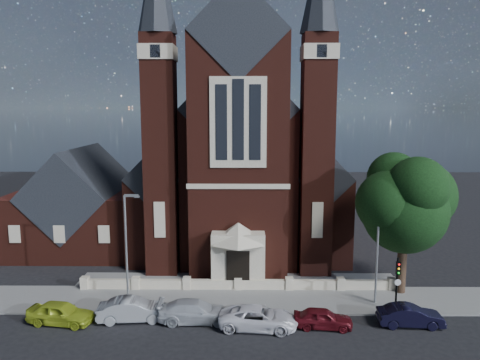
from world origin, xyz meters
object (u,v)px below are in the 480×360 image
object	(u,v)px
church	(240,162)
street_lamp_right	(379,243)
parish_hall	(82,208)
car_silver_b	(195,311)
street_lamp_left	(127,242)
car_navy	(410,316)
car_white_suv	(258,318)
car_dark_red	(323,318)
car_lime_van	(61,313)
street_tree	(408,206)
traffic_signal	(397,278)
car_silver_a	(133,310)

from	to	relation	value
church	street_lamp_right	xyz separation A→B (m)	(10.09, -18.94, -3.59)
parish_hall	car_silver_b	world-z (taller)	parish_hall
street_lamp_left	car_navy	distance (m)	19.93
parish_hall	car_navy	distance (m)	32.60
church	street_lamp_left	bearing A→B (deg)	-112.66
car_white_suv	car_dark_red	bearing A→B (deg)	-82.93
car_lime_van	car_navy	size ratio (longest dim) A/B	1.04
parish_hall	street_lamp_left	bearing A→B (deg)	-59.98
street_tree	traffic_signal	bearing A→B (deg)	-115.95
church	car_navy	xyz separation A→B (m)	(11.33, -22.40, -7.49)
car_white_suv	street_lamp_right	bearing A→B (deg)	-60.26
car_silver_b	car_navy	distance (m)	14.11
street_lamp_right	car_lime_van	world-z (taller)	street_lamp_right
car_lime_van	car_navy	bearing A→B (deg)	-80.94
church	car_white_suv	xyz separation A→B (m)	(1.40, -22.80, -7.48)
street_lamp_right	traffic_signal	xyz separation A→B (m)	(0.91, -1.57, -2.02)
church	car_dark_red	bearing A→B (deg)	-76.22
car_silver_a	car_white_suv	world-z (taller)	car_silver_a
parish_hall	church	bearing A→B (deg)	17.16
street_tree	car_lime_van	xyz separation A→B (m)	(-24.23, -5.04, -6.21)
street_lamp_right	car_navy	size ratio (longest dim) A/B	1.92
parish_hall	car_white_suv	size ratio (longest dim) A/B	2.39
traffic_signal	car_navy	world-z (taller)	traffic_signal
car_dark_red	car_white_suv	bearing A→B (deg)	97.27
car_dark_red	car_navy	xyz separation A→B (m)	(5.76, 0.31, 0.04)
parish_hall	street_tree	size ratio (longest dim) A/B	1.14
car_silver_b	street_lamp_left	bearing A→B (deg)	59.37
church	car_navy	world-z (taller)	church
car_lime_van	car_white_suv	size ratio (longest dim) A/B	0.86
church	parish_hall	bearing A→B (deg)	-162.84
car_silver_a	car_navy	world-z (taller)	car_silver_a
car_lime_van	traffic_signal	bearing A→B (deg)	-76.18
car_white_suv	street_lamp_left	bearing A→B (deg)	73.26
street_lamp_right	car_dark_red	bearing A→B (deg)	-140.19
car_silver_a	car_silver_b	xyz separation A→B (m)	(4.19, -0.13, -0.04)
church	street_lamp_right	distance (m)	21.76
car_silver_b	car_white_suv	xyz separation A→B (m)	(4.18, -0.89, -0.02)
street_lamp_left	traffic_signal	world-z (taller)	street_lamp_left
street_lamp_left	car_silver_a	world-z (taller)	street_lamp_left
street_tree	car_silver_b	xyz separation A→B (m)	(-15.37, -4.68, -6.23)
street_tree	traffic_signal	size ratio (longest dim) A/B	2.67
parish_hall	car_white_suv	bearing A→B (deg)	-45.75
street_tree	street_lamp_right	bearing A→B (deg)	-145.74
street_lamp_right	car_white_suv	distance (m)	10.27
car_silver_a	car_dark_red	size ratio (longest dim) A/B	1.22
street_tree	street_lamp_right	world-z (taller)	street_tree
street_lamp_right	traffic_signal	bearing A→B (deg)	-59.99
car_white_suv	car_navy	world-z (taller)	car_white_suv
parish_hall	car_silver_a	world-z (taller)	parish_hall
traffic_signal	car_silver_a	distance (m)	18.11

